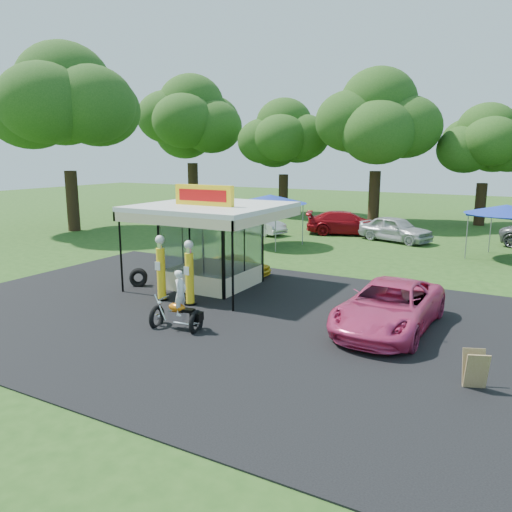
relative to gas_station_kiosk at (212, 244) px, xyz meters
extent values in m
plane|color=#244916|center=(2.00, -4.99, -1.78)|extent=(120.00, 120.00, 0.00)
cube|color=black|center=(2.00, -2.99, -1.76)|extent=(20.00, 14.00, 0.04)
cube|color=white|center=(0.00, 0.01, -1.75)|extent=(3.00, 3.00, 0.06)
cube|color=white|center=(0.00, 0.01, 1.51)|extent=(5.40, 5.40, 0.18)
cube|color=yellow|center=(0.00, -0.49, 2.00)|extent=(2.60, 0.25, 0.80)
cube|color=red|center=(0.00, -0.62, 2.00)|extent=(2.21, 0.02, 0.45)
cylinder|color=black|center=(-2.55, -2.54, -0.18)|extent=(0.08, 0.08, 3.20)
cylinder|color=black|center=(2.55, -2.54, -0.18)|extent=(0.08, 0.08, 3.20)
cylinder|color=black|center=(-0.47, -2.67, -1.73)|extent=(0.46, 0.46, 0.10)
cylinder|color=yellow|center=(-0.47, -2.67, -0.73)|extent=(0.31, 0.31, 1.89)
cylinder|color=silver|center=(-0.47, -2.67, 0.31)|extent=(0.21, 0.21, 0.21)
sphere|color=white|center=(-0.47, -2.67, 0.52)|extent=(0.34, 0.34, 0.34)
cube|color=white|center=(-0.47, -2.86, -0.42)|extent=(0.23, 0.02, 0.31)
cylinder|color=black|center=(0.79, -2.63, -1.73)|extent=(0.45, 0.45, 0.10)
cylinder|color=yellow|center=(0.79, -2.63, -0.77)|extent=(0.30, 0.30, 1.82)
cylinder|color=silver|center=(0.79, -2.63, 0.24)|extent=(0.20, 0.20, 0.20)
sphere|color=white|center=(0.79, -2.63, 0.44)|extent=(0.32, 0.32, 0.32)
cube|color=white|center=(0.79, -2.81, -0.47)|extent=(0.22, 0.02, 0.30)
torus|color=black|center=(1.23, -4.98, -1.47)|extent=(0.25, 0.79, 0.78)
torus|color=black|center=(2.61, -4.79, -1.47)|extent=(0.25, 0.79, 0.78)
cube|color=silver|center=(1.97, -4.88, -1.32)|extent=(0.54, 0.33, 0.28)
ellipsoid|color=#C7670E|center=(1.97, -4.88, -1.06)|extent=(0.59, 0.33, 0.28)
cube|color=black|center=(2.29, -4.84, -1.11)|extent=(0.54, 0.31, 0.09)
cube|color=black|center=(2.64, -4.79, -1.27)|extent=(0.37, 0.36, 0.26)
cylinder|color=silver|center=(1.37, -4.96, -1.13)|extent=(0.41, 0.11, 0.83)
cylinder|color=silver|center=(1.51, -4.94, -0.81)|extent=(0.12, 0.56, 0.05)
sphere|color=silver|center=(1.35, -4.97, -0.99)|extent=(0.15, 0.15, 0.15)
imported|color=white|center=(2.11, -4.86, -0.57)|extent=(0.40, 0.55, 1.39)
torus|color=black|center=(-2.57, -1.62, -1.41)|extent=(0.83, 0.61, 0.78)
torus|color=black|center=(-2.70, -1.47, -1.41)|extent=(0.84, 0.69, 0.78)
cube|color=#593819|center=(10.45, -4.81, -1.32)|extent=(0.56, 0.40, 0.91)
cube|color=#593819|center=(10.45, -4.59, -1.32)|extent=(0.56, 0.40, 0.91)
imported|color=yellow|center=(0.00, 2.21, -1.30)|extent=(2.82, 1.13, 0.96)
imported|color=#D23970|center=(7.68, -1.67, -1.04)|extent=(2.66, 5.43, 1.49)
imported|color=silver|center=(-5.02, 12.94, -1.10)|extent=(4.38, 2.42, 1.37)
imported|color=maroon|center=(0.34, 15.65, -1.00)|extent=(5.80, 3.86, 1.56)
imported|color=#A8A9AD|center=(3.93, 14.45, -1.00)|extent=(4.95, 3.20, 1.57)
cylinder|color=gray|center=(-3.66, 10.84, -0.58)|extent=(0.06, 0.06, 2.40)
cylinder|color=gray|center=(-0.86, 10.84, -0.58)|extent=(0.06, 0.06, 2.40)
cylinder|color=gray|center=(-3.66, 8.04, -0.58)|extent=(0.06, 0.06, 2.40)
cylinder|color=gray|center=(-0.86, 8.04, -0.58)|extent=(0.06, 0.06, 2.40)
cube|color=#18309D|center=(-2.26, 9.44, 0.68)|extent=(3.00, 3.00, 0.12)
cone|color=#18309D|center=(-2.26, 9.44, 0.99)|extent=(4.33, 4.33, 0.50)
cylinder|color=gray|center=(8.79, 13.05, -0.66)|extent=(0.06, 0.06, 2.25)
cylinder|color=gray|center=(8.79, 10.44, -0.66)|extent=(0.06, 0.06, 2.25)
cube|color=#18309D|center=(10.10, 11.75, 0.53)|extent=(2.82, 2.82, 0.11)
cone|color=#18309D|center=(10.10, 11.75, 0.82)|extent=(4.06, 4.06, 0.47)
cylinder|color=black|center=(-18.32, 23.81, 0.46)|extent=(1.01, 1.01, 4.48)
ellipsoid|color=#1D4714|center=(-18.32, 23.81, 6.22)|extent=(10.58, 10.58, 9.07)
cylinder|color=black|center=(-8.36, 23.73, 0.00)|extent=(0.85, 0.85, 3.57)
ellipsoid|color=#1D4714|center=(-8.36, 23.73, 4.55)|extent=(8.29, 8.29, 7.11)
cylinder|color=black|center=(0.35, 22.00, 0.25)|extent=(0.87, 0.87, 4.06)
ellipsoid|color=#1D4714|center=(0.35, 22.00, 5.52)|extent=(9.73, 9.73, 8.34)
cylinder|color=black|center=(7.75, 24.89, -0.19)|extent=(0.80, 0.80, 3.19)
ellipsoid|color=#1D4714|center=(7.75, 24.89, 3.89)|extent=(7.45, 7.45, 6.38)
cylinder|color=black|center=(-17.12, 7.86, 0.32)|extent=(0.84, 0.84, 4.21)
ellipsoid|color=#1D4714|center=(-17.12, 7.86, 6.02)|extent=(10.80, 10.80, 9.26)
camera|label=1|loc=(11.25, -16.56, 3.58)|focal=35.00mm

